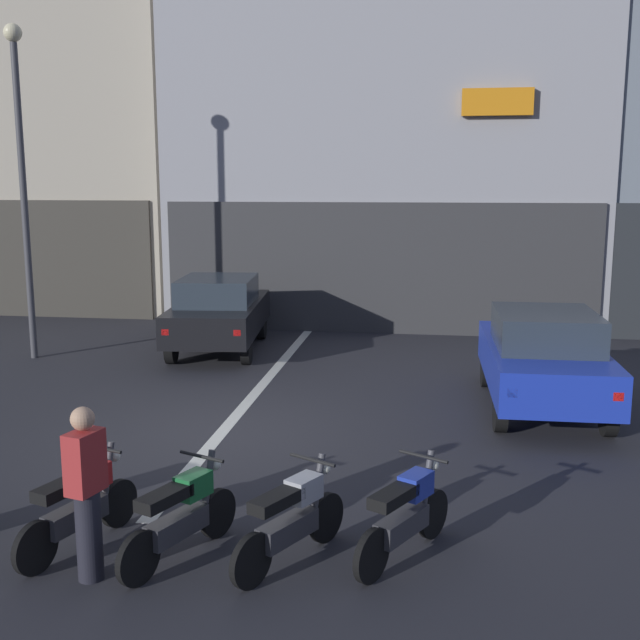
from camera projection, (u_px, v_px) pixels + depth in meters
The scene contains 12 objects.
ground_plane at pixel (220, 435), 11.24m from camera, with size 120.00×120.00×0.00m, color #2B2B30.
lane_centre_line at pixel (293, 349), 17.08m from camera, with size 0.20×18.00×0.01m, color silver.
building_corner_left at pixel (28, 30), 23.86m from camera, with size 10.86×7.91×16.74m.
building_mid_block at pixel (392, 64), 22.45m from camera, with size 10.98×9.96×14.22m.
car_black_crossing_near at pixel (219, 311), 16.76m from camera, with size 2.17×4.26×1.64m.
car_blue_parked_kerbside at pixel (543, 356), 12.39m from camera, with size 1.81×4.12×1.64m.
street_lamp at pixel (21, 160), 15.50m from camera, with size 0.36×0.36×6.76m.
motorcycle_red_row_leftmost at pixel (80, 505), 7.70m from camera, with size 0.68×1.60×0.98m.
motorcycle_green_row_left_mid at pixel (181, 515), 7.47m from camera, with size 0.76×1.56×0.98m.
motorcycle_silver_row_centre at pixel (292, 518), 7.39m from camera, with size 0.86×1.50×0.98m.
motorcycle_blue_row_right_mid at pixel (405, 514), 7.48m from camera, with size 0.87×1.49×0.98m.
person_by_motorcycles at pixel (87, 492), 7.02m from camera, with size 0.31×0.40×1.67m.
Camera 1 is at (3.03, -10.43, 3.66)m, focal length 42.91 mm.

